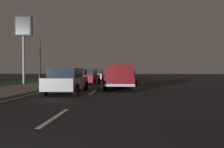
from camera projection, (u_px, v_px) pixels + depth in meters
ground at (111, 81)px, 28.63m from camera, size 144.00×144.00×0.00m
sidewalk_shoulder at (72, 80)px, 29.01m from camera, size 108.00×4.00×0.12m
grass_verge at (38, 80)px, 29.34m from camera, size 108.00×6.00×0.01m
lane_markings at (95, 80)px, 30.63m from camera, size 108.00×3.54×0.01m
pickup_truck at (121, 77)px, 15.80m from camera, size 5.45×2.34×1.87m
sedan_silver at (67, 80)px, 12.49m from camera, size 4.43×2.07×1.54m
sedan_red at (88, 77)px, 20.59m from camera, size 4.44×2.09×1.54m
sedan_white at (97, 75)px, 28.62m from camera, size 4.44×2.08×1.54m
gas_price_sign at (23, 32)px, 21.39m from camera, size 0.27×1.90×7.32m
bare_tree_far at (40, 59)px, 30.43m from camera, size 2.37×1.36×6.63m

